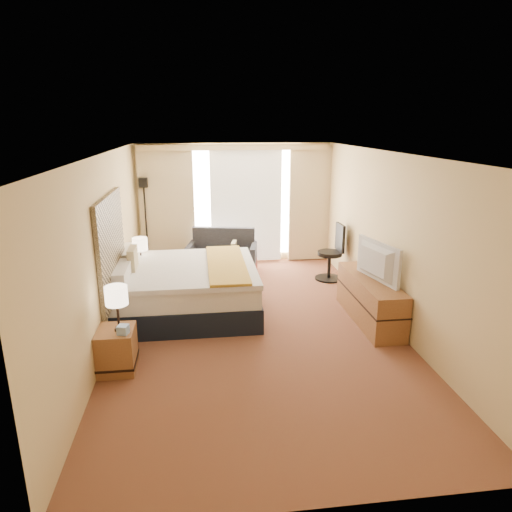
{
  "coord_description": "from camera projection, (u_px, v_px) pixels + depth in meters",
  "views": [
    {
      "loc": [
        -0.79,
        -6.38,
        3.01
      ],
      "look_at": [
        0.08,
        0.4,
        1.01
      ],
      "focal_mm": 32.0,
      "sensor_mm": 36.0,
      "label": 1
    }
  ],
  "objects": [
    {
      "name": "floor",
      "position": [
        254.0,
        326.0,
        7.02
      ],
      "size": [
        4.2,
        7.0,
        0.02
      ],
      "primitive_type": "cube",
      "color": "#531917",
      "rests_on": "ground"
    },
    {
      "name": "ceiling",
      "position": [
        254.0,
        154.0,
        6.29
      ],
      "size": [
        4.2,
        7.0,
        0.02
      ],
      "primitive_type": "cube",
      "color": "white",
      "rests_on": "wall_back"
    },
    {
      "name": "wall_back",
      "position": [
        234.0,
        204.0,
        9.99
      ],
      "size": [
        4.2,
        0.02,
        2.6
      ],
      "primitive_type": "cube",
      "color": "#D2BD80",
      "rests_on": "ground"
    },
    {
      "name": "wall_front",
      "position": [
        314.0,
        367.0,
        3.32
      ],
      "size": [
        4.2,
        0.02,
        2.6
      ],
      "primitive_type": "cube",
      "color": "#D2BD80",
      "rests_on": "ground"
    },
    {
      "name": "wall_left",
      "position": [
        106.0,
        250.0,
        6.4
      ],
      "size": [
        0.02,
        7.0,
        2.6
      ],
      "primitive_type": "cube",
      "color": "#D2BD80",
      "rests_on": "ground"
    },
    {
      "name": "wall_right",
      "position": [
        391.0,
        240.0,
        6.91
      ],
      "size": [
        0.02,
        7.0,
        2.6
      ],
      "primitive_type": "cube",
      "color": "#D2BD80",
      "rests_on": "ground"
    },
    {
      "name": "headboard",
      "position": [
        112.0,
        247.0,
        6.6
      ],
      "size": [
        0.06,
        1.85,
        1.5
      ],
      "primitive_type": "cube",
      "color": "black",
      "rests_on": "wall_left"
    },
    {
      "name": "nightstand_left",
      "position": [
        117.0,
        350.0,
        5.71
      ],
      "size": [
        0.45,
        0.52,
        0.55
      ],
      "primitive_type": "cube",
      "color": "olive",
      "rests_on": "floor"
    },
    {
      "name": "nightstand_right",
      "position": [
        140.0,
        283.0,
        8.09
      ],
      "size": [
        0.45,
        0.52,
        0.55
      ],
      "primitive_type": "cube",
      "color": "olive",
      "rests_on": "floor"
    },
    {
      "name": "media_dresser",
      "position": [
        370.0,
        299.0,
        7.15
      ],
      "size": [
        0.5,
        1.8,
        0.7
      ],
      "primitive_type": "cube",
      "color": "olive",
      "rests_on": "floor"
    },
    {
      "name": "window",
      "position": [
        246.0,
        203.0,
        9.98
      ],
      "size": [
        2.3,
        0.02,
        2.3
      ],
      "primitive_type": "cube",
      "color": "white",
      "rests_on": "wall_back"
    },
    {
      "name": "curtains",
      "position": [
        235.0,
        200.0,
        9.85
      ],
      "size": [
        4.12,
        0.19,
        2.56
      ],
      "color": "beige",
      "rests_on": "floor"
    },
    {
      "name": "bed",
      "position": [
        185.0,
        288.0,
        7.46
      ],
      "size": [
        2.31,
        2.11,
        1.12
      ],
      "color": "black",
      "rests_on": "floor"
    },
    {
      "name": "loveseat",
      "position": [
        223.0,
        258.0,
        9.54
      ],
      "size": [
        1.54,
        1.02,
        0.89
      ],
      "rotation": [
        0.0,
        0.0,
        -0.19
      ],
      "color": "#5C211A",
      "rests_on": "floor"
    },
    {
      "name": "floor_lamp",
      "position": [
        145.0,
        205.0,
        9.55
      ],
      "size": [
        0.24,
        0.24,
        1.93
      ],
      "color": "black",
      "rests_on": "floor"
    },
    {
      "name": "desk_chair",
      "position": [
        333.0,
        255.0,
        9.0
      ],
      "size": [
        0.54,
        0.54,
        1.12
      ],
      "rotation": [
        0.0,
        0.0,
        0.02
      ],
      "color": "black",
      "rests_on": "floor"
    },
    {
      "name": "lamp_left",
      "position": [
        116.0,
        296.0,
        5.5
      ],
      "size": [
        0.27,
        0.27,
        0.57
      ],
      "color": "black",
      "rests_on": "nightstand_left"
    },
    {
      "name": "lamp_right",
      "position": [
        140.0,
        245.0,
        7.92
      ],
      "size": [
        0.26,
        0.26,
        0.55
      ],
      "color": "black",
      "rests_on": "nightstand_right"
    },
    {
      "name": "tissue_box",
      "position": [
        123.0,
        330.0,
        5.51
      ],
      "size": [
        0.15,
        0.15,
        0.11
      ],
      "primitive_type": "cube",
      "rotation": [
        0.0,
        0.0,
        -0.24
      ],
      "color": "#8CACD8",
      "rests_on": "nightstand_left"
    },
    {
      "name": "telephone",
      "position": [
        144.0,
        268.0,
        7.9
      ],
      "size": [
        0.2,
        0.17,
        0.07
      ],
      "primitive_type": "cube",
      "rotation": [
        0.0,
        0.0,
        0.15
      ],
      "color": "black",
      "rests_on": "nightstand_right"
    },
    {
      "name": "television",
      "position": [
        372.0,
        262.0,
        6.86
      ],
      "size": [
        0.37,
        1.04,
        0.6
      ],
      "primitive_type": "imported",
      "rotation": [
        0.0,
        0.0,
        1.8
      ],
      "color": "black",
      "rests_on": "media_dresser"
    }
  ]
}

